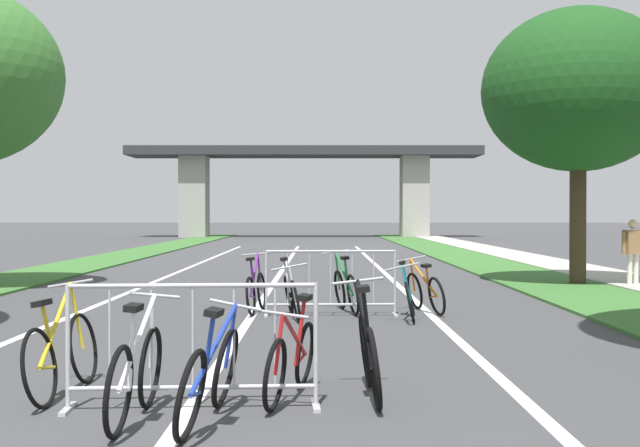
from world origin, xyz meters
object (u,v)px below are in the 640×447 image
(pedestrian_waiting, at_px, (637,246))
(crowd_barrier_second, at_px, (334,284))
(bicycle_teal_0, at_px, (412,296))
(bicycle_yellow_1, at_px, (66,352))
(bicycle_silver_7, at_px, (295,295))
(crowd_barrier_nearest, at_px, (196,347))
(bicycle_orange_5, at_px, (428,291))
(tree_right_maple_mid, at_px, (582,90))
(bicycle_green_4, at_px, (349,290))
(bicycle_black_9, at_px, (372,354))
(bicycle_blue_6, at_px, (213,376))
(bicycle_white_2, at_px, (139,373))
(bicycle_red_8, at_px, (295,359))
(bicycle_purple_3, at_px, (259,291))

(pedestrian_waiting, bearing_deg, crowd_barrier_second, -159.52)
(bicycle_teal_0, distance_m, bicycle_yellow_1, 6.65)
(crowd_barrier_second, height_order, bicycle_silver_7, crowd_barrier_second)
(bicycle_yellow_1, bearing_deg, crowd_barrier_nearest, -18.57)
(crowd_barrier_second, relative_size, bicycle_teal_0, 1.24)
(bicycle_orange_5, bearing_deg, crowd_barrier_second, -179.27)
(crowd_barrier_nearest, height_order, crowd_barrier_second, same)
(tree_right_maple_mid, xyz_separation_m, bicycle_green_4, (-5.42, -5.32, -4.04))
(bicycle_black_9, bearing_deg, bicycle_blue_6, -145.13)
(bicycle_yellow_1, height_order, bicycle_orange_5, bicycle_yellow_1)
(pedestrian_waiting, bearing_deg, bicycle_blue_6, -139.54)
(bicycle_white_2, xyz_separation_m, pedestrian_waiting, (8.32, 12.08, 0.53))
(crowd_barrier_second, bearing_deg, pedestrian_waiting, 37.53)
(tree_right_maple_mid, bearing_deg, bicycle_silver_7, -135.70)
(crowd_barrier_second, height_order, bicycle_red_8, crowd_barrier_second)
(bicycle_red_8, height_order, bicycle_black_9, bicycle_black_9)
(bicycle_white_2, bearing_deg, bicycle_green_4, 77.95)
(bicycle_yellow_1, bearing_deg, bicycle_teal_0, 60.20)
(tree_right_maple_mid, relative_size, bicycle_blue_6, 3.53)
(bicycle_purple_3, bearing_deg, bicycle_orange_5, 6.41)
(crowd_barrier_second, bearing_deg, bicycle_yellow_1, -112.63)
(crowd_barrier_second, bearing_deg, crowd_barrier_nearest, -100.79)
(bicycle_yellow_1, height_order, bicycle_red_8, bicycle_yellow_1)
(bicycle_yellow_1, xyz_separation_m, bicycle_purple_3, (1.26, 6.35, -0.02))
(bicycle_orange_5, distance_m, bicycle_red_8, 6.77)
(bicycle_purple_3, distance_m, bicycle_silver_7, 1.01)
(bicycle_teal_0, height_order, bicycle_orange_5, bicycle_orange_5)
(bicycle_blue_6, distance_m, pedestrian_waiting, 14.41)
(bicycle_green_4, bearing_deg, bicycle_orange_5, -10.94)
(tree_right_maple_mid, height_order, bicycle_white_2, tree_right_maple_mid)
(bicycle_white_2, height_order, bicycle_green_4, bicycle_green_4)
(bicycle_blue_6, height_order, bicycle_black_9, bicycle_black_9)
(crowd_barrier_nearest, xyz_separation_m, bicycle_purple_3, (0.01, 6.87, -0.15))
(bicycle_teal_0, bearing_deg, bicycle_black_9, 86.61)
(bicycle_teal_0, relative_size, bicycle_red_8, 1.03)
(tree_right_maple_mid, relative_size, bicycle_red_8, 3.77)
(bicycle_yellow_1, distance_m, bicycle_red_8, 2.06)
(tree_right_maple_mid, height_order, pedestrian_waiting, tree_right_maple_mid)
(bicycle_green_4, relative_size, bicycle_silver_7, 1.02)
(bicycle_teal_0, distance_m, pedestrian_waiting, 7.86)
(bicycle_teal_0, height_order, bicycle_purple_3, bicycle_purple_3)
(tree_right_maple_mid, xyz_separation_m, bicycle_teal_0, (-4.47, -6.15, -4.05))
(bicycle_black_9, relative_size, pedestrian_waiting, 1.11)
(bicycle_silver_7, bearing_deg, bicycle_orange_5, -167.58)
(bicycle_green_4, xyz_separation_m, bicycle_red_8, (-0.67, -6.47, -0.03))
(bicycle_green_4, bearing_deg, bicycle_blue_6, -110.76)
(crowd_barrier_nearest, relative_size, bicycle_black_9, 1.28)
(tree_right_maple_mid, height_order, crowd_barrier_second, tree_right_maple_mid)
(bicycle_purple_3, distance_m, bicycle_green_4, 1.47)
(tree_right_maple_mid, xyz_separation_m, bicycle_yellow_1, (-8.16, -11.68, -4.03))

